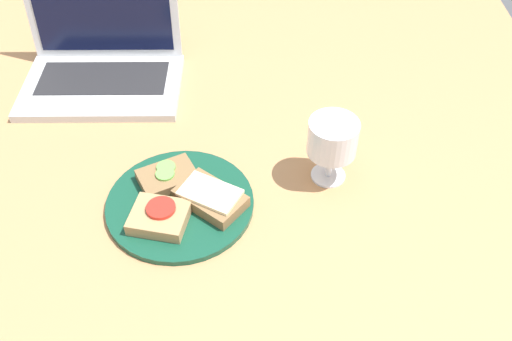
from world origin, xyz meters
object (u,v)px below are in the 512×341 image
plate (180,204)px  sandwich_with_cucumber (168,177)px  sandwich_with_cheese (210,197)px  laptop (102,62)px  sandwich_with_tomato (159,217)px  wine_glass (332,140)px

plate → sandwich_with_cucumber: size_ratio=2.15×
sandwich_with_cheese → laptop: (-24.51, 36.76, 2.04)cm
sandwich_with_tomato → laptop: laptop is taller
sandwich_with_cheese → laptop: laptop is taller
sandwich_with_tomato → sandwich_with_cucumber: 9.14cm
sandwich_with_cucumber → wine_glass: (28.48, 2.19, 6.56)cm
sandwich_with_tomato → wine_glass: bearing=21.4°
laptop → wine_glass: bearing=-33.2°
sandwich_with_cheese → laptop: bearing=123.7°
sandwich_with_cucumber → sandwich_with_tomato: bearing=-92.3°
plate → laptop: (-19.22, 36.52, 3.89)cm
plate → wine_glass: size_ratio=2.03×
sandwich_with_cheese → sandwich_with_cucumber: 9.21cm
plate → wine_glass: 28.15cm
plate → sandwich_with_cucumber: bearing=117.5°
sandwich_with_tomato → wine_glass: wine_glass is taller
sandwich_with_tomato → sandwich_with_cucumber: (0.37, 9.14, -0.15)cm
sandwich_with_cheese → wine_glass: size_ratio=1.08×
sandwich_with_cucumber → laptop: bearing=117.8°
sandwich_with_cheese → wine_glass: (20.72, 7.16, 6.35)cm
sandwich_with_cheese → sandwich_with_tomato: bearing=-152.9°
wine_glass → laptop: 54.23cm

